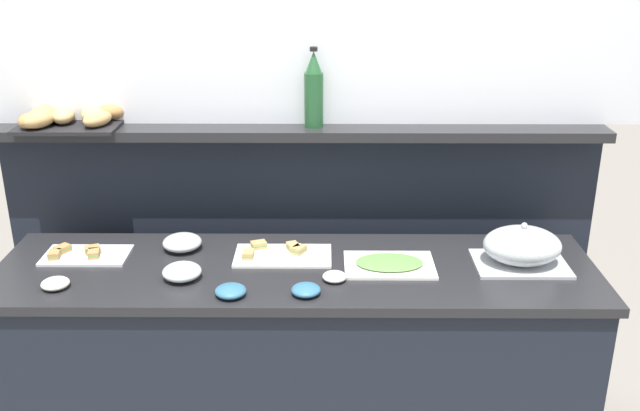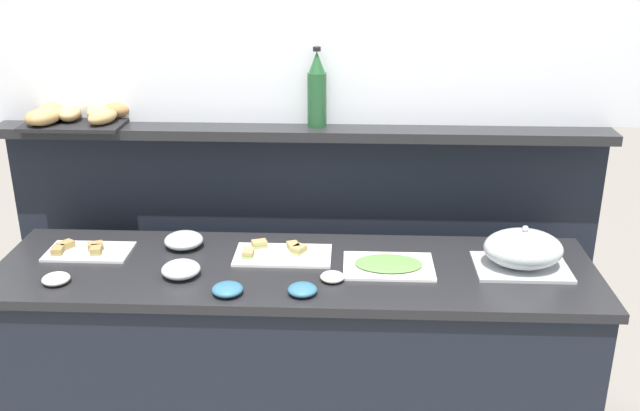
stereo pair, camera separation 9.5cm
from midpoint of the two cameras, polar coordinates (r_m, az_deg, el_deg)
ground_plane at (r=3.65m, az=-0.29°, el=-13.41°), size 12.00×12.00×0.00m
buffet_counter at (r=2.90m, az=-0.91°, el=-12.82°), size 2.22×0.61×0.90m
back_ledge_unit at (r=3.20m, az=-0.42°, el=-4.39°), size 2.48×0.22×1.32m
sandwich_platter_rear at (r=2.76m, az=-2.11°, el=-3.80°), size 0.37×0.20×0.04m
sandwich_platter_front at (r=2.91m, az=-17.04°, el=-3.41°), size 0.32×0.18×0.04m
cold_cuts_platter at (r=2.68m, az=6.43°, el=-4.70°), size 0.33×0.23×0.02m
serving_cloche at (r=2.74m, az=16.64°, el=-3.42°), size 0.34×0.24×0.17m
glass_bowl_large at (r=2.86m, az=-9.74°, el=-2.77°), size 0.15×0.15×0.06m
glass_bowl_medium at (r=2.63m, az=-9.88°, el=-5.03°), size 0.14×0.14×0.06m
condiment_bowl_cream at (r=2.49m, az=-6.21°, el=-6.59°), size 0.11×0.11×0.04m
condiment_bowl_red at (r=2.70m, az=-19.12°, el=-5.48°), size 0.10×0.10×0.03m
condiment_bowl_teal at (r=2.48m, az=-0.29°, el=-6.65°), size 0.10×0.10×0.04m
condiment_bowl_dark at (r=2.57m, az=2.04°, el=-5.64°), size 0.09×0.09×0.03m
wine_bottle_green at (r=2.89m, az=0.70°, el=8.98°), size 0.08×0.08×0.32m
bread_basket at (r=3.09m, az=-18.06°, el=6.78°), size 0.42×0.31×0.08m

